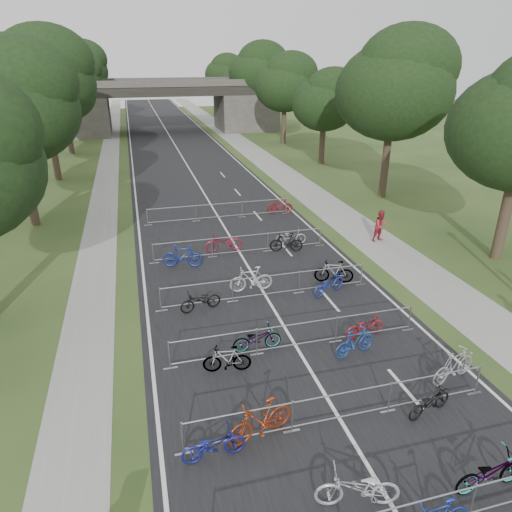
{
  "coord_description": "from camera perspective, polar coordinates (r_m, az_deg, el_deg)",
  "views": [
    {
      "loc": [
        -5.1,
        -2.1,
        9.84
      ],
      "look_at": [
        0.09,
        17.12,
        1.1
      ],
      "focal_mm": 32.0,
      "sensor_mm": 36.0,
      "label": 1
    }
  ],
  "objects": [
    {
      "name": "bike_27",
      "position": [
        31.16,
        3.01,
        6.29
      ],
      "size": [
        1.82,
        0.72,
        1.07
      ],
      "primitive_type": "imported",
      "rotation": [
        0.0,
        0.0,
        1.45
      ],
      "color": "maroon",
      "rests_on": "ground"
    },
    {
      "name": "bike_5",
      "position": [
        12.23,
        12.62,
        -26.56
      ],
      "size": [
        2.15,
        1.17,
        1.07
      ],
      "primitive_type": "imported",
      "rotation": [
        0.0,
        0.0,
        4.48
      ],
      "color": "#B9B9C1",
      "rests_on": "ground"
    },
    {
      "name": "overpass_bridge",
      "position": [
        67.59,
        -11.28,
        17.92
      ],
      "size": [
        31.0,
        8.0,
        7.05
      ],
      "color": "#3F3E38",
      "rests_on": "ground"
    },
    {
      "name": "tree_left_3",
      "position": [
        54.49,
        -22.96,
        18.44
      ],
      "size": [
        6.72,
        6.72,
        10.25
      ],
      "color": "#33261C",
      "rests_on": "ground"
    },
    {
      "name": "tree_left_1",
      "position": [
        30.78,
        -28.09,
        16.36
      ],
      "size": [
        7.56,
        7.56,
        11.53
      ],
      "color": "#33261C",
      "rests_on": "ground"
    },
    {
      "name": "bike_11",
      "position": [
        16.58,
        23.5,
        -12.49
      ],
      "size": [
        2.03,
        1.06,
        1.18
      ],
      "primitive_type": "imported",
      "rotation": [
        0.0,
        0.0,
        1.85
      ],
      "color": "gray",
      "rests_on": "ground"
    },
    {
      "name": "bike_15",
      "position": [
        18.0,
        13.46,
        -8.52
      ],
      "size": [
        1.73,
        0.79,
        0.88
      ],
      "primitive_type": "imported",
      "rotation": [
        0.0,
        0.0,
        1.7
      ],
      "color": "maroon",
      "rests_on": "ground"
    },
    {
      "name": "barrier_row_2",
      "position": [
        14.1,
        10.74,
        -18.04
      ],
      "size": [
        9.7,
        0.08,
        1.1
      ],
      "color": "#93969B",
      "rests_on": "ground"
    },
    {
      "name": "bike_17",
      "position": [
        20.63,
        -0.61,
        -2.92
      ],
      "size": [
        2.0,
        0.63,
        1.19
      ],
      "primitive_type": "imported",
      "rotation": [
        0.0,
        0.0,
        4.68
      ],
      "color": "#B0B0B8",
      "rests_on": "ground"
    },
    {
      "name": "tree_right_4",
      "position": [
        68.52,
        0.32,
        22.07
      ],
      "size": [
        8.18,
        8.18,
        12.47
      ],
      "color": "#33261C",
      "rests_on": "ground"
    },
    {
      "name": "sidewalk_left",
      "position": [
        53.07,
        -17.84,
        11.92
      ],
      "size": [
        2.0,
        140.0,
        0.01
      ],
      "primitive_type": "cube",
      "color": "gray",
      "rests_on": "ground"
    },
    {
      "name": "bike_10",
      "position": [
        15.09,
        20.86,
        -16.68
      ],
      "size": [
        1.77,
        1.0,
        0.88
      ],
      "primitive_type": "imported",
      "rotation": [
        0.0,
        0.0,
        1.83
      ],
      "color": "black",
      "rests_on": "ground"
    },
    {
      "name": "bike_20",
      "position": [
        23.25,
        -9.2,
        0.0
      ],
      "size": [
        2.12,
        1.09,
        1.23
      ],
      "primitive_type": "imported",
      "rotation": [
        0.0,
        0.0,
        1.3
      ],
      "color": "navy",
      "rests_on": "ground"
    },
    {
      "name": "bike_18",
      "position": [
        20.71,
        9.09,
        -3.47
      ],
      "size": [
        1.95,
        1.35,
        0.97
      ],
      "primitive_type": "imported",
      "rotation": [
        0.0,
        0.0,
        1.99
      ],
      "color": "navy",
      "rests_on": "ground"
    },
    {
      "name": "barrier_row_4",
      "position": [
        20.12,
        1.32,
        -3.82
      ],
      "size": [
        9.7,
        0.08,
        1.1
      ],
      "color": "#93969B",
      "rests_on": "ground"
    },
    {
      "name": "barrier_row_6",
      "position": [
        30.03,
        -4.62,
        5.59
      ],
      "size": [
        9.7,
        0.08,
        1.1
      ],
      "color": "#93969B",
      "rests_on": "ground"
    },
    {
      "name": "bike_19",
      "position": [
        21.73,
        9.73,
        -1.97
      ],
      "size": [
        1.89,
        1.14,
        1.1
      ],
      "primitive_type": "imported",
      "rotation": [
        0.0,
        0.0,
        4.34
      ],
      "color": "#93969B",
      "rests_on": "ground"
    },
    {
      "name": "road",
      "position": [
        53.26,
        -9.6,
        12.74
      ],
      "size": [
        11.0,
        140.0,
        0.01
      ],
      "primitive_type": "cube",
      "color": "black",
      "rests_on": "ground"
    },
    {
      "name": "bike_13",
      "position": [
        16.73,
        0.12,
        -10.33
      ],
      "size": [
        1.82,
        0.67,
        0.95
      ],
      "primitive_type": "imported",
      "rotation": [
        0.0,
        0.0,
        1.59
      ],
      "color": "#93969B",
      "rests_on": "ground"
    },
    {
      "name": "tree_right_3",
      "position": [
        57.08,
        3.74,
        20.72
      ],
      "size": [
        7.17,
        7.17,
        10.93
      ],
      "color": "#33261C",
      "rests_on": "ground"
    },
    {
      "name": "tree_left_5",
      "position": [
        78.3,
        -21.19,
        20.98
      ],
      "size": [
        8.4,
        8.4,
        12.81
      ],
      "color": "#33261C",
      "rests_on": "ground"
    },
    {
      "name": "sidewalk_right",
      "position": [
        54.61,
        -1.02,
        13.32
      ],
      "size": [
        3.0,
        140.0,
        0.01
      ],
      "primitive_type": "cube",
      "color": "gray",
      "rests_on": "ground"
    },
    {
      "name": "barrier_row_5",
      "position": [
        24.51,
        -1.97,
        1.4
      ],
      "size": [
        9.7,
        0.08,
        1.1
      ],
      "color": "#93969B",
      "rests_on": "ground"
    },
    {
      "name": "barrier_row_3",
      "position": [
        16.85,
        5.21,
        -9.88
      ],
      "size": [
        9.7,
        0.08,
        1.1
      ],
      "color": "#93969B",
      "rests_on": "ground"
    },
    {
      "name": "tree_left_4",
      "position": [
        66.37,
        -21.93,
        19.94
      ],
      "size": [
        7.56,
        7.56,
        11.53
      ],
      "color": "#33261C",
      "rests_on": "ground"
    },
    {
      "name": "pedestrian_b",
      "position": [
        27.12,
        15.34,
        3.63
      ],
      "size": [
        1.0,
        0.84,
        1.84
      ],
      "primitive_type": "imported",
      "rotation": [
        0.0,
        0.0,
        0.18
      ],
      "color": "maroon",
      "rests_on": "ground"
    },
    {
      "name": "tree_left_6",
      "position": [
        90.31,
        -20.41,
        20.21
      ],
      "size": [
        6.72,
        6.72,
        10.25
      ],
      "color": "#33261C",
      "rests_on": "ground"
    },
    {
      "name": "bike_14",
      "position": [
        16.84,
        12.25,
        -10.51
      ],
      "size": [
        1.81,
        0.9,
        1.05
      ],
      "primitive_type": "imported",
      "rotation": [
        0.0,
        0.0,
        1.81
      ],
      "color": "navy",
      "rests_on": "ground"
    },
    {
      "name": "bike_12",
      "position": [
        15.74,
        -3.65,
        -12.76
      ],
      "size": [
        1.7,
        0.74,
        0.99
      ],
      "primitive_type": "imported",
      "rotation": [
        0.0,
        0.0,
        4.54
      ],
      "color": "#93969B",
      "rests_on": "ground"
    },
    {
      "name": "bike_21",
      "position": [
        24.9,
        -4.04,
        1.7
      ],
      "size": [
        2.05,
        0.74,
        1.07
      ],
      "primitive_type": "imported",
      "rotation": [
        0.0,
        0.0,
        4.73
      ],
      "color": "maroon",
      "rests_on": "ground"
    },
    {
      "name": "bike_8",
      "position": [
        13.03,
        -5.36,
        -22.48
      ],
      "size": [
        1.77,
        0.7,
        0.91
      ],
      "primitive_type": "imported",
      "rotation": [
        0.0,
        0.0,
        1.63
      ],
      "color": "navy",
      "rests_on": "ground"
    },
    {
      "name": "bike_23",
      "position": [
        25.96,
        4.37,
        2.45
      ],
      "size": [
        1.81,
        0.83,
        0.92
      ],
      "primitive_type": "imported",
      "rotation": [
        0.0,
        0.0,
        1.44
      ],
      "color": "#919198",
      "rests_on": "ground"
    },
    {
      "name": "tree_right_2",
      "position": [
        45.96,
        8.73,
        18.59
      ],
      "size": [
        6.16,
        6.16,
        9.39
      ],
      "color": "#33261C",
      "rests_on": "ground"
    },
    {
      "name": "tree_right_6",
      "position": [
        91.89,
        -3.97,
        21.83
      ],
      "size": [
        7.17,
        7.17,
        10.93
      ],
      "color": "#33261C",
      "rests_on": "ground"
    },
    {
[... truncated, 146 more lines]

